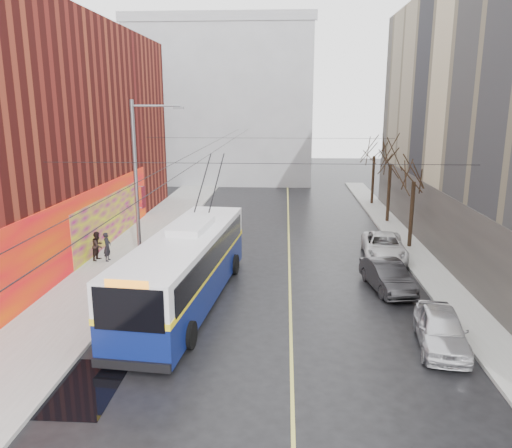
{
  "coord_description": "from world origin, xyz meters",
  "views": [
    {
      "loc": [
        1.18,
        -14.47,
        8.76
      ],
      "look_at": [
        -0.24,
        9.84,
        2.92
      ],
      "focal_mm": 35.0,
      "sensor_mm": 36.0,
      "label": 1
    }
  ],
  "objects_px": {
    "tree_near": "(415,169)",
    "parked_car_a": "(441,329)",
    "tree_far": "(375,147)",
    "parked_car_c": "(384,246)",
    "following_car": "(203,232)",
    "tree_mid": "(391,153)",
    "parked_car_b": "(387,276)",
    "streetlight_pole": "(139,184)",
    "trolleybus": "(186,267)",
    "pedestrian_b": "(98,246)",
    "pedestrian_a": "(107,247)"
  },
  "relations": [
    {
      "from": "tree_near",
      "to": "tree_mid",
      "type": "bearing_deg",
      "value": 90.0
    },
    {
      "from": "tree_far",
      "to": "parked_car_a",
      "type": "distance_m",
      "value": 27.6
    },
    {
      "from": "parked_car_a",
      "to": "pedestrian_b",
      "type": "bearing_deg",
      "value": 157.75
    },
    {
      "from": "streetlight_pole",
      "to": "following_car",
      "type": "distance_m",
      "value": 8.1
    },
    {
      "from": "tree_mid",
      "to": "parked_car_c",
      "type": "distance_m",
      "value": 10.4
    },
    {
      "from": "streetlight_pole",
      "to": "parked_car_a",
      "type": "relative_size",
      "value": 2.14
    },
    {
      "from": "streetlight_pole",
      "to": "pedestrian_a",
      "type": "distance_m",
      "value": 5.08
    },
    {
      "from": "streetlight_pole",
      "to": "tree_near",
      "type": "distance_m",
      "value": 16.28
    },
    {
      "from": "tree_near",
      "to": "tree_mid",
      "type": "distance_m",
      "value": 7.01
    },
    {
      "from": "parked_car_b",
      "to": "pedestrian_b",
      "type": "height_order",
      "value": "pedestrian_b"
    },
    {
      "from": "streetlight_pole",
      "to": "tree_far",
      "type": "xyz_separation_m",
      "value": [
        15.14,
        20.0,
        0.3
      ]
    },
    {
      "from": "tree_near",
      "to": "trolleybus",
      "type": "relative_size",
      "value": 0.49
    },
    {
      "from": "tree_mid",
      "to": "parked_car_c",
      "type": "bearing_deg",
      "value": -102.34
    },
    {
      "from": "streetlight_pole",
      "to": "tree_mid",
      "type": "bearing_deg",
      "value": 40.65
    },
    {
      "from": "trolleybus",
      "to": "pedestrian_a",
      "type": "relative_size",
      "value": 8.01
    },
    {
      "from": "trolleybus",
      "to": "following_car",
      "type": "bearing_deg",
      "value": 100.53
    },
    {
      "from": "parked_car_c",
      "to": "pedestrian_b",
      "type": "height_order",
      "value": "pedestrian_b"
    },
    {
      "from": "streetlight_pole",
      "to": "pedestrian_b",
      "type": "height_order",
      "value": "streetlight_pole"
    },
    {
      "from": "tree_mid",
      "to": "trolleybus",
      "type": "height_order",
      "value": "tree_mid"
    },
    {
      "from": "parked_car_a",
      "to": "tree_mid",
      "type": "bearing_deg",
      "value": 91.69
    },
    {
      "from": "parked_car_a",
      "to": "following_car",
      "type": "height_order",
      "value": "parked_car_a"
    },
    {
      "from": "tree_far",
      "to": "parked_car_a",
      "type": "height_order",
      "value": "tree_far"
    },
    {
      "from": "tree_mid",
      "to": "parked_car_a",
      "type": "distance_m",
      "value": 20.77
    },
    {
      "from": "tree_near",
      "to": "parked_car_a",
      "type": "height_order",
      "value": "tree_near"
    },
    {
      "from": "streetlight_pole",
      "to": "following_car",
      "type": "bearing_deg",
      "value": 72.71
    },
    {
      "from": "parked_car_b",
      "to": "tree_far",
      "type": "bearing_deg",
      "value": 72.91
    },
    {
      "from": "parked_car_c",
      "to": "streetlight_pole",
      "type": "bearing_deg",
      "value": -158.58
    },
    {
      "from": "trolleybus",
      "to": "parked_car_a",
      "type": "height_order",
      "value": "trolleybus"
    },
    {
      "from": "streetlight_pole",
      "to": "parked_car_c",
      "type": "distance_m",
      "value": 14.3
    },
    {
      "from": "parked_car_b",
      "to": "parked_car_c",
      "type": "xyz_separation_m",
      "value": [
        0.82,
        5.19,
        0.01
      ]
    },
    {
      "from": "streetlight_pole",
      "to": "tree_mid",
      "type": "xyz_separation_m",
      "value": [
        15.14,
        13.0,
        0.41
      ]
    },
    {
      "from": "streetlight_pole",
      "to": "pedestrian_a",
      "type": "height_order",
      "value": "streetlight_pole"
    },
    {
      "from": "parked_car_a",
      "to": "pedestrian_b",
      "type": "relative_size",
      "value": 2.54
    },
    {
      "from": "tree_mid",
      "to": "parked_car_a",
      "type": "height_order",
      "value": "tree_mid"
    },
    {
      "from": "tree_far",
      "to": "parked_car_c",
      "type": "bearing_deg",
      "value": -97.06
    },
    {
      "from": "streetlight_pole",
      "to": "parked_car_a",
      "type": "bearing_deg",
      "value": -28.64
    },
    {
      "from": "tree_mid",
      "to": "pedestrian_a",
      "type": "xyz_separation_m",
      "value": [
        -17.76,
        -11.03,
        -4.28
      ]
    },
    {
      "from": "tree_mid",
      "to": "parked_car_b",
      "type": "distance_m",
      "value": 15.3
    },
    {
      "from": "tree_far",
      "to": "tree_mid",
      "type": "bearing_deg",
      "value": -90.0
    },
    {
      "from": "parked_car_c",
      "to": "following_car",
      "type": "height_order",
      "value": "parked_car_c"
    },
    {
      "from": "following_car",
      "to": "streetlight_pole",
      "type": "bearing_deg",
      "value": -101.24
    },
    {
      "from": "tree_near",
      "to": "parked_car_a",
      "type": "bearing_deg",
      "value": -98.63
    },
    {
      "from": "pedestrian_a",
      "to": "streetlight_pole",
      "type": "bearing_deg",
      "value": -125.96
    },
    {
      "from": "parked_car_a",
      "to": "tree_far",
      "type": "bearing_deg",
      "value": 93.15
    },
    {
      "from": "tree_mid",
      "to": "following_car",
      "type": "xyz_separation_m",
      "value": [
        -13.07,
        -6.36,
        -4.56
      ]
    },
    {
      "from": "tree_near",
      "to": "parked_car_c",
      "type": "distance_m",
      "value": 5.17
    },
    {
      "from": "tree_near",
      "to": "trolleybus",
      "type": "distance_m",
      "value": 15.78
    },
    {
      "from": "tree_near",
      "to": "tree_mid",
      "type": "xyz_separation_m",
      "value": [
        0.0,
        7.0,
        0.28
      ]
    },
    {
      "from": "trolleybus",
      "to": "following_car",
      "type": "relative_size",
      "value": 3.23
    },
    {
      "from": "trolleybus",
      "to": "tree_mid",
      "type": "bearing_deg",
      "value": 59.04
    }
  ]
}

